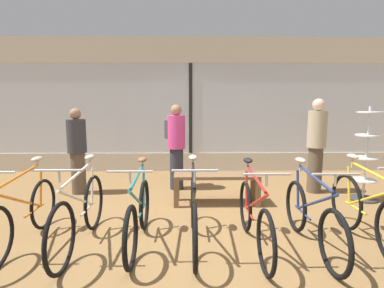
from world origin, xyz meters
TOP-DOWN VIEW (x-y plane):
  - ground_plane at (0.00, 0.00)m, footprint 24.00×24.00m
  - shop_back_wall at (0.00, 3.66)m, footprint 12.00×0.08m
  - bicycle_far_left at (-2.02, -0.19)m, footprint 0.46×1.71m
  - bicycle_left at (-1.34, -0.23)m, footprint 0.46×1.79m
  - bicycle_center_left at (-0.66, -0.20)m, footprint 0.46×1.64m
  - bicycle_center at (-0.01, -0.20)m, footprint 0.46×1.75m
  - bicycle_center_right at (0.68, -0.30)m, footprint 0.46×1.69m
  - bicycle_right at (1.34, -0.33)m, footprint 0.46×1.71m
  - bicycle_far_right at (2.03, -0.27)m, footprint 0.46×1.75m
  - accessory_rack at (2.98, 1.41)m, footprint 0.48×0.48m
  - display_bench at (0.40, 1.24)m, footprint 1.40×0.44m
  - customer_near_rack at (-2.11, 1.87)m, footprint 0.38×0.38m
  - customer_by_window at (-0.30, 2.15)m, footprint 0.47×0.56m
  - customer_mid_floor at (2.31, 1.87)m, footprint 0.41×0.41m

SIDE VIEW (x-z plane):
  - ground_plane at x=0.00m, z-range 0.00..0.00m
  - bicycle_center_left at x=-0.66m, z-range -0.14..0.88m
  - bicycle_right at x=1.34m, z-range -0.13..0.88m
  - bicycle_center_right at x=0.68m, z-range -0.13..0.88m
  - bicycle_far_left at x=-2.02m, z-range -0.13..0.89m
  - bicycle_center at x=-0.01m, z-range -0.12..0.91m
  - bicycle_left at x=-1.34m, z-range -0.12..0.92m
  - bicycle_far_right at x=2.03m, z-range -0.12..0.93m
  - display_bench at x=0.40m, z-range 0.16..0.67m
  - accessory_rack at x=2.98m, z-range -0.14..1.48m
  - customer_near_rack at x=-2.11m, z-range 0.03..1.61m
  - customer_by_window at x=-0.30m, z-range 0.06..1.70m
  - customer_mid_floor at x=2.31m, z-range 0.05..1.80m
  - shop_back_wall at x=0.00m, z-range 0.04..3.24m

